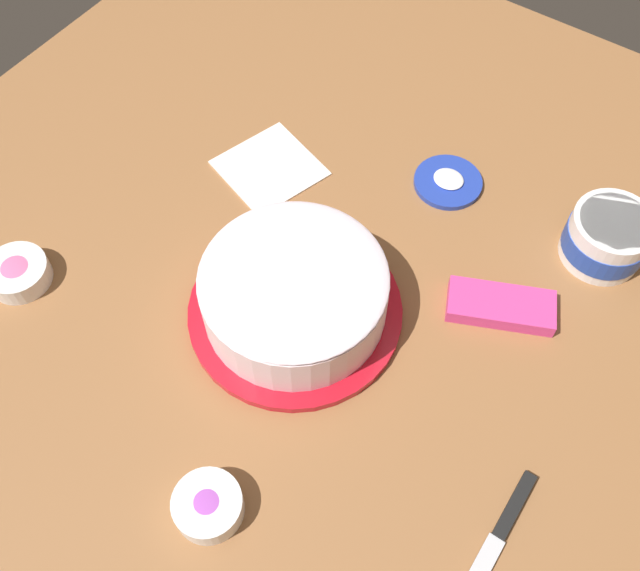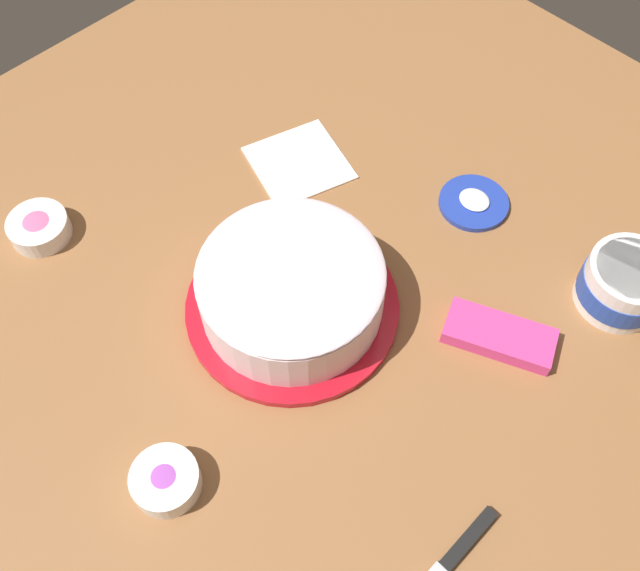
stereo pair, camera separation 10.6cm
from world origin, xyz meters
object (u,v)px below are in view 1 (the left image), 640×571
(candy_box_lower, at_px, (501,306))
(frosted_cake, at_px, (294,295))
(sprinkle_bowl_rainbow, at_px, (208,505))
(sprinkle_bowl_pink, at_px, (18,272))
(paper_napkin, at_px, (270,167))
(frosting_tub_lid, at_px, (448,182))
(spreading_knife, at_px, (497,538))
(frosting_tub, at_px, (607,237))

(candy_box_lower, bearing_deg, frosted_cake, 10.97)
(sprinkle_bowl_rainbow, xyz_separation_m, sprinkle_bowl_pink, (0.46, -0.11, -0.00))
(paper_napkin, bearing_deg, sprinkle_bowl_rainbow, 118.91)
(frosted_cake, bearing_deg, sprinkle_bowl_rainbow, 104.66)
(frosting_tub_lid, xyz_separation_m, spreading_knife, (-0.33, 0.47, -0.00))
(frosting_tub_lid, xyz_separation_m, sprinkle_bowl_pink, (0.45, 0.53, 0.01))
(paper_napkin, bearing_deg, frosting_tub_lid, -152.06)
(sprinkle_bowl_pink, bearing_deg, paper_napkin, -114.75)
(sprinkle_bowl_rainbow, height_order, paper_napkin, sprinkle_bowl_rainbow)
(frosting_tub_lid, distance_m, paper_napkin, 0.30)
(frosting_tub_lid, bearing_deg, spreading_knife, 125.14)
(spreading_knife, distance_m, sprinkle_bowl_pink, 0.78)
(frosted_cake, xyz_separation_m, sprinkle_bowl_rainbow, (-0.08, 0.30, -0.03))
(sprinkle_bowl_pink, height_order, paper_napkin, sprinkle_bowl_pink)
(sprinkle_bowl_rainbow, relative_size, candy_box_lower, 0.57)
(spreading_knife, distance_m, candy_box_lower, 0.33)
(sprinkle_bowl_pink, xyz_separation_m, paper_napkin, (-0.18, -0.39, -0.02))
(candy_box_lower, bearing_deg, paper_napkin, -28.19)
(sprinkle_bowl_rainbow, bearing_deg, frosted_cake, -75.34)
(frosting_tub, xyz_separation_m, candy_box_lower, (0.08, 0.18, -0.03))
(frosting_tub_lid, xyz_separation_m, candy_box_lower, (-0.18, 0.17, 0.01))
(sprinkle_bowl_rainbow, xyz_separation_m, candy_box_lower, (-0.17, -0.47, -0.01))
(frosting_tub_lid, relative_size, candy_box_lower, 0.72)
(frosting_tub, relative_size, spreading_knife, 0.54)
(frosted_cake, distance_m, sprinkle_bowl_pink, 0.43)
(frosting_tub, xyz_separation_m, sprinkle_bowl_pink, (0.71, 0.54, -0.02))
(candy_box_lower, bearing_deg, sprinkle_bowl_pink, 5.63)
(spreading_knife, xyz_separation_m, candy_box_lower, (0.15, -0.30, 0.01))
(frosting_tub, xyz_separation_m, sprinkle_bowl_rainbow, (0.25, 0.65, -0.02))
(sprinkle_bowl_rainbow, xyz_separation_m, paper_napkin, (0.28, -0.50, -0.02))
(spreading_knife, relative_size, sprinkle_bowl_rainbow, 2.64)
(candy_box_lower, bearing_deg, spreading_knife, 91.96)
(frosting_tub_lid, xyz_separation_m, sprinkle_bowl_rainbow, (-0.01, 0.64, 0.01))
(frosting_tub, height_order, paper_napkin, frosting_tub)
(frosting_tub_lid, relative_size, paper_napkin, 0.76)
(sprinkle_bowl_pink, distance_m, candy_box_lower, 0.73)
(spreading_knife, relative_size, candy_box_lower, 1.51)
(spreading_knife, height_order, candy_box_lower, candy_box_lower)
(paper_napkin, bearing_deg, frosting_tub, -164.07)
(frosting_tub_lid, height_order, sprinkle_bowl_rainbow, sprinkle_bowl_rainbow)
(spreading_knife, bearing_deg, candy_box_lower, -63.64)
(frosted_cake, xyz_separation_m, frosting_tub_lid, (-0.07, -0.35, -0.05))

